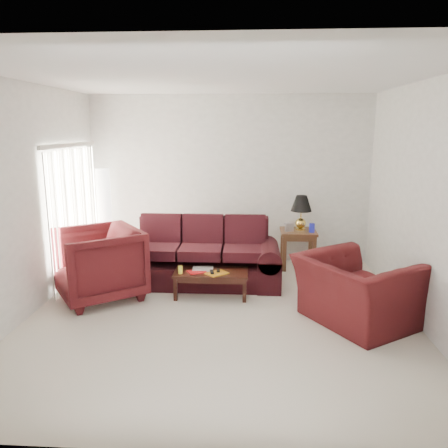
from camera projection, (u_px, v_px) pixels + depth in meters
name	position (u px, v px, depth m)	size (l,w,h in m)	color
floor	(220.00, 316.00, 5.75)	(5.00, 5.00, 0.00)	beige
blinds	(74.00, 214.00, 6.93)	(0.10, 2.00, 2.16)	silver
sofa	(202.00, 253.00, 6.86)	(2.45, 1.06, 1.00)	black
throw_pillow	(183.00, 225.00, 7.67)	(0.39, 0.11, 0.39)	black
end_table	(298.00, 249.00, 7.69)	(0.61, 0.61, 0.67)	#50381B
table_lamp	(301.00, 213.00, 7.60)	(0.36, 0.36, 0.61)	gold
clock	(289.00, 227.00, 7.52)	(0.14, 0.05, 0.14)	#BBBBBF
blue_canister	(312.00, 228.00, 7.46)	(0.10, 0.10, 0.15)	#1D22BD
picture_frame	(290.00, 223.00, 7.79)	(0.14, 0.02, 0.17)	#B0B0B4
floor_lamp	(105.00, 217.00, 7.71)	(0.28, 0.28, 1.75)	white
armchair_left	(98.00, 264.00, 6.24)	(1.11, 1.14, 1.04)	#3F0E11
armchair_right	(355.00, 291.00, 5.46)	(1.30, 1.13, 0.84)	#3D0E10
coffee_table	(211.00, 283.00, 6.40)	(1.07, 0.54, 0.38)	black
magazine_red	(197.00, 272.00, 6.32)	(0.25, 0.19, 0.01)	red
magazine_white	(203.00, 269.00, 6.44)	(0.30, 0.23, 0.02)	beige
magazine_orange	(217.00, 273.00, 6.24)	(0.29, 0.22, 0.02)	#C38017
remote_a	(212.00, 272.00, 6.24)	(0.05, 0.16, 0.02)	black
remote_b	(218.00, 270.00, 6.32)	(0.05, 0.16, 0.02)	black
yellow_glass	(180.00, 270.00, 6.25)	(0.06, 0.06, 0.11)	yellow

